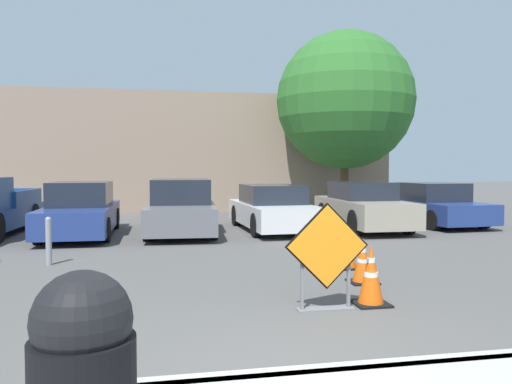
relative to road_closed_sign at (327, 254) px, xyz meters
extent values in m
plane|color=#565451|center=(-1.00, 7.90, -0.73)|extent=(96.00, 96.00, 0.00)
cube|color=#ADAAA3|center=(-1.00, -2.10, -0.66)|extent=(23.55, 0.20, 0.14)
cube|color=black|center=(0.00, 0.00, 0.11)|extent=(1.12, 0.03, 1.12)
cube|color=orange|center=(0.00, -0.02, 0.11)|extent=(1.06, 0.03, 1.06)
cube|color=slate|center=(0.00, 0.04, -0.72)|extent=(0.75, 0.20, 0.02)
cube|color=slate|center=(-0.32, 0.04, -0.31)|extent=(0.04, 0.04, 0.84)
cube|color=slate|center=(0.32, 0.04, -0.31)|extent=(0.04, 0.04, 0.84)
cube|color=black|center=(0.68, 0.15, -0.72)|extent=(0.46, 0.46, 0.03)
cone|color=#EA590F|center=(0.68, 0.15, -0.30)|extent=(0.34, 0.34, 0.80)
cylinder|color=white|center=(0.68, 0.15, -0.13)|extent=(0.11, 0.11, 0.07)
cylinder|color=white|center=(0.68, 0.15, -0.32)|extent=(0.19, 0.19, 0.07)
cube|color=black|center=(1.09, 1.39, -0.72)|extent=(0.44, 0.44, 0.03)
cone|color=#EA590F|center=(1.09, 1.39, -0.36)|extent=(0.33, 0.33, 0.68)
cylinder|color=white|center=(1.09, 1.39, -0.21)|extent=(0.10, 0.10, 0.06)
cylinder|color=white|center=(1.09, 1.39, -0.38)|extent=(0.18, 0.18, 0.06)
cube|color=black|center=(1.27, 2.53, -0.72)|extent=(0.45, 0.45, 0.03)
cone|color=#EA590F|center=(1.27, 2.53, -0.33)|extent=(0.33, 0.33, 0.74)
cylinder|color=white|center=(1.27, 2.53, -0.17)|extent=(0.10, 0.10, 0.07)
cylinder|color=white|center=(1.27, 2.53, -0.35)|extent=(0.18, 0.18, 0.07)
cube|color=navy|center=(-6.86, 10.90, 0.25)|extent=(1.95, 0.18, 0.45)
cube|color=navy|center=(-5.93, 9.66, 0.25)|extent=(0.20, 2.51, 0.45)
cylinder|color=black|center=(-5.95, 10.18, -0.36)|extent=(0.27, 0.76, 0.76)
cube|color=navy|center=(-4.23, 8.15, -0.24)|extent=(1.73, 4.68, 0.65)
cube|color=#1E232D|center=(-4.23, 8.27, 0.41)|extent=(1.51, 2.15, 0.65)
cylinder|color=black|center=(-3.43, 6.70, -0.42)|extent=(0.20, 0.63, 0.63)
cylinder|color=black|center=(-5.01, 6.70, -0.42)|extent=(0.20, 0.63, 0.63)
cylinder|color=black|center=(-3.44, 9.60, -0.42)|extent=(0.20, 0.63, 0.63)
cylinder|color=black|center=(-5.02, 9.60, -0.42)|extent=(0.20, 0.63, 0.63)
cube|color=slate|center=(-1.51, 8.15, -0.22)|extent=(2.09, 4.72, 0.68)
cube|color=#1E232D|center=(-1.50, 8.26, 0.46)|extent=(1.73, 2.22, 0.68)
cylinder|color=black|center=(-0.75, 6.67, -0.42)|extent=(0.24, 0.64, 0.63)
cylinder|color=black|center=(-2.43, 6.77, -0.42)|extent=(0.24, 0.64, 0.63)
cylinder|color=black|center=(-0.58, 9.53, -0.42)|extent=(0.24, 0.64, 0.63)
cylinder|color=black|center=(-2.26, 9.63, -0.42)|extent=(0.24, 0.64, 0.63)
cube|color=white|center=(1.21, 8.35, -0.24)|extent=(2.02, 4.65, 0.62)
cube|color=#1E232D|center=(1.21, 8.46, 0.34)|extent=(1.70, 2.17, 0.55)
cylinder|color=black|center=(2.11, 6.96, -0.40)|extent=(0.22, 0.66, 0.66)
cylinder|color=black|center=(0.42, 6.90, -0.40)|extent=(0.22, 0.66, 0.66)
cylinder|color=black|center=(2.01, 9.80, -0.40)|extent=(0.22, 0.66, 0.66)
cylinder|color=black|center=(0.31, 9.73, -0.40)|extent=(0.22, 0.66, 0.66)
cube|color=#A39984|center=(3.93, 8.07, -0.18)|extent=(1.79, 4.52, 0.71)
cube|color=#1E232D|center=(3.93, 8.18, 0.44)|extent=(1.54, 2.09, 0.53)
cylinder|color=black|center=(4.69, 6.66, -0.37)|extent=(0.21, 0.72, 0.72)
cylinder|color=black|center=(3.12, 6.69, -0.37)|extent=(0.21, 0.72, 0.72)
cylinder|color=black|center=(4.74, 9.44, -0.37)|extent=(0.21, 0.72, 0.72)
cylinder|color=black|center=(3.18, 9.47, -0.37)|extent=(0.21, 0.72, 0.72)
cube|color=navy|center=(6.65, 8.67, -0.26)|extent=(2.11, 4.21, 0.61)
cube|color=#1E232D|center=(6.65, 8.78, 0.34)|extent=(1.76, 1.98, 0.59)
cylinder|color=black|center=(7.59, 7.45, -0.43)|extent=(0.23, 0.62, 0.61)
cylinder|color=black|center=(5.86, 7.35, -0.43)|extent=(0.23, 0.62, 0.61)
cylinder|color=black|center=(7.44, 9.99, -0.43)|extent=(0.23, 0.62, 0.61)
cylinder|color=black|center=(5.72, 9.90, -0.43)|extent=(0.23, 0.62, 0.61)
sphere|color=black|center=(-2.55, -3.17, 0.25)|extent=(0.57, 0.57, 0.57)
cylinder|color=gray|center=(-4.19, 3.91, -0.30)|extent=(0.11, 0.11, 0.87)
sphere|color=gray|center=(-4.19, 3.91, 0.13)|extent=(0.12, 0.12, 0.12)
cube|color=gray|center=(-0.15, 17.38, 1.79)|extent=(16.45, 5.00, 5.05)
cylinder|color=#513823|center=(5.18, 12.86, 0.52)|extent=(0.32, 0.32, 2.50)
sphere|color=#2D6B28|center=(5.18, 12.86, 3.81)|extent=(5.45, 5.45, 5.45)
camera|label=1|loc=(-2.11, -6.09, 1.11)|focal=35.00mm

